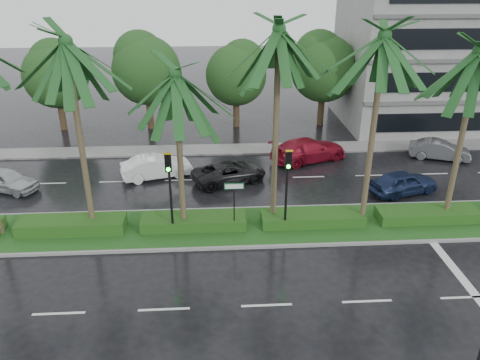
{
  "coord_description": "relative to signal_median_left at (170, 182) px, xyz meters",
  "views": [
    {
      "loc": [
        -1.92,
        -19.49,
        12.12
      ],
      "look_at": [
        -0.66,
        1.5,
        2.44
      ],
      "focal_mm": 35.0,
      "sensor_mm": 36.0,
      "label": 1
    }
  ],
  "objects": [
    {
      "name": "ground",
      "position": [
        4.0,
        -0.3,
        -3.0
      ],
      "size": [
        120.0,
        120.0,
        0.0
      ],
      "primitive_type": "plane",
      "color": "black",
      "rests_on": "ground"
    },
    {
      "name": "far_sidewalk",
      "position": [
        4.0,
        11.7,
        -2.94
      ],
      "size": [
        40.0,
        2.0,
        0.12
      ],
      "primitive_type": "cube",
      "color": "slate",
      "rests_on": "ground"
    },
    {
      "name": "median",
      "position": [
        4.0,
        0.7,
        -2.92
      ],
      "size": [
        36.0,
        4.0,
        0.15
      ],
      "color": "gray",
      "rests_on": "ground"
    },
    {
      "name": "hedge",
      "position": [
        4.0,
        0.7,
        -2.55
      ],
      "size": [
        35.2,
        1.4,
        0.6
      ],
      "color": "#124215",
      "rests_on": "median"
    },
    {
      "name": "lane_markings",
      "position": [
        7.04,
        -0.73,
        -2.99
      ],
      "size": [
        34.0,
        13.06,
        0.01
      ],
      "color": "silver",
      "rests_on": "ground"
    },
    {
      "name": "palm_row",
      "position": [
        2.75,
        0.72,
        5.4
      ],
      "size": [
        26.3,
        4.2,
        10.31
      ],
      "color": "#493F2A",
      "rests_on": "median"
    },
    {
      "name": "signal_median_left",
      "position": [
        0.0,
        0.0,
        0.0
      ],
      "size": [
        0.34,
        0.42,
        4.36
      ],
      "color": "black",
      "rests_on": "median"
    },
    {
      "name": "signal_median_right",
      "position": [
        5.5,
        0.0,
        0.0
      ],
      "size": [
        0.34,
        0.42,
        4.36
      ],
      "color": "black",
      "rests_on": "median"
    },
    {
      "name": "street_sign",
      "position": [
        3.0,
        0.18,
        -0.87
      ],
      "size": [
        0.95,
        0.09,
        2.6
      ],
      "color": "black",
      "rests_on": "median"
    },
    {
      "name": "bg_trees",
      "position": [
        3.41,
        17.29,
        1.7
      ],
      "size": [
        32.78,
        5.34,
        7.71
      ],
      "color": "#332317",
      "rests_on": "ground"
    },
    {
      "name": "building",
      "position": [
        21.0,
        17.7,
        3.0
      ],
      "size": [
        16.0,
        10.0,
        12.0
      ],
      "primitive_type": "cube",
      "color": "gray",
      "rests_on": "ground"
    },
    {
      "name": "car_silver",
      "position": [
        -10.12,
        5.89,
        -2.34
      ],
      "size": [
        2.85,
        4.14,
        1.31
      ],
      "primitive_type": "imported",
      "rotation": [
        0.0,
        0.0,
        1.19
      ],
      "color": "#B6BBBE",
      "rests_on": "ground"
    },
    {
      "name": "car_white",
      "position": [
        -1.5,
        7.25,
        -2.29
      ],
      "size": [
        2.71,
        4.58,
        1.43
      ],
      "primitive_type": "imported",
      "rotation": [
        0.0,
        0.0,
        1.87
      ],
      "color": "white",
      "rests_on": "ground"
    },
    {
      "name": "car_darkgrey",
      "position": [
        3.0,
        6.28,
        -2.37
      ],
      "size": [
        3.55,
        4.97,
        1.26
      ],
      "primitive_type": "imported",
      "rotation": [
        0.0,
        0.0,
        1.93
      ],
      "color": "black",
      "rests_on": "ground"
    },
    {
      "name": "car_red",
      "position": [
        8.5,
        9.46,
        -2.23
      ],
      "size": [
        3.97,
        5.74,
        1.54
      ],
      "primitive_type": "imported",
      "rotation": [
        0.0,
        0.0,
        1.95
      ],
      "color": "maroon",
      "rests_on": "ground"
    },
    {
      "name": "car_blue",
      "position": [
        13.0,
        4.12,
        -2.31
      ],
      "size": [
        2.77,
        4.36,
        1.38
      ],
      "primitive_type": "imported",
      "rotation": [
        0.0,
        0.0,
        1.87
      ],
      "color": "#19264C",
      "rests_on": "ground"
    },
    {
      "name": "car_grey",
      "position": [
        17.5,
        9.2,
        -2.35
      ],
      "size": [
        2.62,
        4.16,
        1.29
      ],
      "primitive_type": "imported",
      "rotation": [
        0.0,
        0.0,
        1.22
      ],
      "color": "#595B5E",
      "rests_on": "ground"
    }
  ]
}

